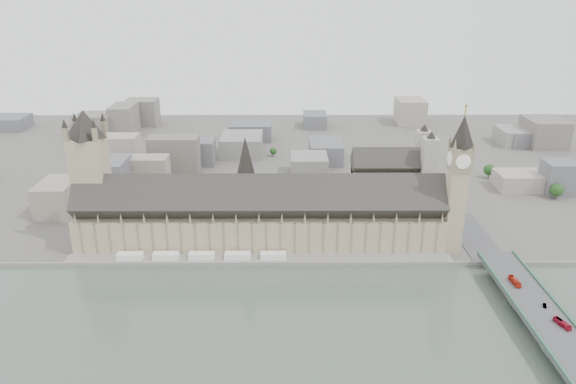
{
  "coord_description": "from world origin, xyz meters",
  "views": [
    {
      "loc": [
        18.56,
        -357.64,
        183.46
      ],
      "look_at": [
        20.45,
        36.29,
        35.1
      ],
      "focal_mm": 35.0,
      "sensor_mm": 36.0,
      "label": 1
    }
  ],
  "objects_px": {
    "palace_of_westminster": "(260,216)",
    "westminster_abbey": "(393,179)",
    "elizabeth_tower": "(458,175)",
    "westminster_bridge": "(540,318)",
    "red_bus_south": "(562,323)",
    "red_bus_north": "(515,281)",
    "car_silver": "(545,305)",
    "victoria_tower": "(90,171)"
  },
  "relations": [
    {
      "from": "red_bus_south",
      "to": "car_silver",
      "type": "distance_m",
      "value": 19.08
    },
    {
      "from": "westminster_abbey",
      "to": "red_bus_south",
      "type": "bearing_deg",
      "value": -74.21
    },
    {
      "from": "westminster_abbey",
      "to": "westminster_bridge",
      "type": "bearing_deg",
      "value": -74.36
    },
    {
      "from": "elizabeth_tower",
      "to": "car_silver",
      "type": "bearing_deg",
      "value": -73.11
    },
    {
      "from": "palace_of_westminster",
      "to": "westminster_abbey",
      "type": "relative_size",
      "value": 3.9
    },
    {
      "from": "westminster_bridge",
      "to": "westminster_abbey",
      "type": "height_order",
      "value": "westminster_abbey"
    },
    {
      "from": "car_silver",
      "to": "elizabeth_tower",
      "type": "bearing_deg",
      "value": 124.55
    },
    {
      "from": "palace_of_westminster",
      "to": "westminster_abbey",
      "type": "height_order",
      "value": "westminster_abbey"
    },
    {
      "from": "palace_of_westminster",
      "to": "car_silver",
      "type": "relative_size",
      "value": 58.07
    },
    {
      "from": "elizabeth_tower",
      "to": "westminster_abbey",
      "type": "relative_size",
      "value": 1.58
    },
    {
      "from": "westminster_abbey",
      "to": "red_bus_south",
      "type": "xyz_separation_m",
      "value": [
        55.79,
        -197.36,
        -13.26
      ]
    },
    {
      "from": "palace_of_westminster",
      "to": "victoria_tower",
      "type": "distance_m",
      "value": 126.41
    },
    {
      "from": "westminster_abbey",
      "to": "car_silver",
      "type": "xyz_separation_m",
      "value": [
        54.8,
        -178.32,
        -14.08
      ]
    },
    {
      "from": "westminster_bridge",
      "to": "westminster_abbey",
      "type": "distance_m",
      "value": 190.56
    },
    {
      "from": "red_bus_north",
      "to": "car_silver",
      "type": "xyz_separation_m",
      "value": [
        7.32,
        -25.88,
        -0.96
      ]
    },
    {
      "from": "palace_of_westminster",
      "to": "westminster_abbey",
      "type": "distance_m",
      "value": 134.09
    },
    {
      "from": "palace_of_westminster",
      "to": "westminster_bridge",
      "type": "distance_m",
      "value": 195.05
    },
    {
      "from": "victoria_tower",
      "to": "elizabeth_tower",
      "type": "bearing_deg",
      "value": -3.96
    },
    {
      "from": "westminster_bridge",
      "to": "elizabeth_tower",
      "type": "bearing_deg",
      "value": 104.11
    },
    {
      "from": "westminster_abbey",
      "to": "elizabeth_tower",
      "type": "bearing_deg",
      "value": -72.71
    },
    {
      "from": "elizabeth_tower",
      "to": "red_bus_north",
      "type": "height_order",
      "value": "elizabeth_tower"
    },
    {
      "from": "victoria_tower",
      "to": "westminster_bridge",
      "type": "bearing_deg",
      "value": -21.78
    },
    {
      "from": "elizabeth_tower",
      "to": "westminster_bridge",
      "type": "bearing_deg",
      "value": -75.89
    },
    {
      "from": "palace_of_westminster",
      "to": "red_bus_south",
      "type": "distance_m",
      "value": 206.91
    },
    {
      "from": "elizabeth_tower",
      "to": "red_bus_south",
      "type": "relative_size",
      "value": 9.53
    },
    {
      "from": "westminster_abbey",
      "to": "red_bus_south",
      "type": "height_order",
      "value": "westminster_abbey"
    },
    {
      "from": "elizabeth_tower",
      "to": "westminster_abbey",
      "type": "xyz_separation_m",
      "value": [
        -27.08,
        87.0,
        -33.01
      ]
    },
    {
      "from": "westminster_bridge",
      "to": "red_bus_north",
      "type": "height_order",
      "value": "red_bus_north"
    },
    {
      "from": "westminster_bridge",
      "to": "red_bus_north",
      "type": "distance_m",
      "value": 31.04
    },
    {
      "from": "elizabeth_tower",
      "to": "westminster_bridge",
      "type": "relative_size",
      "value": 0.33
    },
    {
      "from": "red_bus_north",
      "to": "red_bus_south",
      "type": "distance_m",
      "value": 45.68
    },
    {
      "from": "victoria_tower",
      "to": "red_bus_south",
      "type": "distance_m",
      "value": 318.93
    },
    {
      "from": "red_bus_south",
      "to": "car_silver",
      "type": "bearing_deg",
      "value": 74.96
    },
    {
      "from": "westminster_bridge",
      "to": "red_bus_north",
      "type": "bearing_deg",
      "value": 96.81
    },
    {
      "from": "westminster_bridge",
      "to": "red_bus_south",
      "type": "bearing_deg",
      "value": -72.38
    },
    {
      "from": "palace_of_westminster",
      "to": "red_bus_north",
      "type": "distance_m",
      "value": 176.52
    },
    {
      "from": "elizabeth_tower",
      "to": "car_silver",
      "type": "relative_size",
      "value": 23.56
    },
    {
      "from": "palace_of_westminster",
      "to": "car_silver",
      "type": "height_order",
      "value": "palace_of_westminster"
    },
    {
      "from": "elizabeth_tower",
      "to": "red_bus_north",
      "type": "bearing_deg",
      "value": -72.68
    },
    {
      "from": "palace_of_westminster",
      "to": "red_bus_north",
      "type": "height_order",
      "value": "palace_of_westminster"
    },
    {
      "from": "victoria_tower",
      "to": "red_bus_north",
      "type": "height_order",
      "value": "victoria_tower"
    },
    {
      "from": "victoria_tower",
      "to": "westminster_bridge",
      "type": "height_order",
      "value": "victoria_tower"
    }
  ]
}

